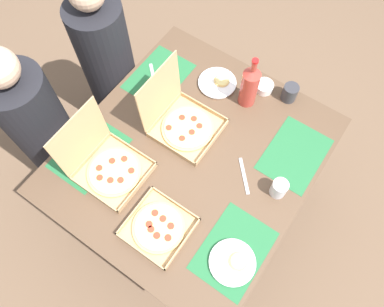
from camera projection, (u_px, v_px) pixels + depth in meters
ground_plane at (192, 203)px, 2.52m from camera, size 6.00×6.00×0.00m
dining_table at (192, 163)px, 1.92m from camera, size 1.27×1.14×0.78m
placemat_near_left at (234, 250)px, 1.61m from camera, size 0.36×0.26×0.00m
placemat_near_right at (295, 154)px, 1.81m from camera, size 0.36×0.26×0.00m
placemat_far_left at (90, 153)px, 1.82m from camera, size 0.36×0.26×0.00m
placemat_far_right at (159, 76)px, 2.02m from camera, size 0.36×0.26×0.00m
pizza_box_edge_far at (159, 227)px, 1.64m from camera, size 0.27×0.27×0.04m
pizza_box_corner_left at (107, 165)px, 1.74m from camera, size 0.30×0.31×0.33m
pizza_box_center at (182, 121)px, 1.84m from camera, size 0.30×0.32×0.34m
plate_near_left at (218, 83)px, 1.99m from camera, size 0.21×0.21×0.03m
plate_near_right at (233, 262)px, 1.58m from camera, size 0.20×0.20×0.03m
soda_bottle at (250, 86)px, 1.84m from camera, size 0.09×0.09×0.32m
cup_spare at (279, 188)px, 1.69m from camera, size 0.07×0.07×0.10m
cup_clear_left at (290, 93)px, 1.92m from camera, size 0.08×0.08×0.10m
condiment_bowl at (264, 87)px, 1.97m from camera, size 0.10×0.10×0.04m
fork_by_near_left at (244, 176)px, 1.76m from camera, size 0.15×0.14×0.00m
knife_by_near_right at (154, 79)px, 2.01m from camera, size 0.16×0.17×0.00m
diner_left_seat at (46, 133)px, 2.12m from camera, size 0.32×0.32×1.24m
diner_right_seat at (110, 68)px, 2.32m from camera, size 0.32×0.32×1.23m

